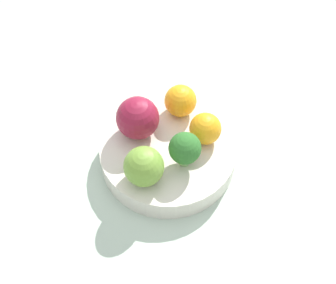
# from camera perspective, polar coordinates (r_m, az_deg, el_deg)

# --- Properties ---
(ground_plane) EXTENTS (6.00, 6.00, 0.00)m
(ground_plane) POSITION_cam_1_polar(r_m,az_deg,el_deg) (0.73, -0.00, -3.07)
(ground_plane) COLOR gray
(table_surface) EXTENTS (1.20, 1.20, 0.02)m
(table_surface) POSITION_cam_1_polar(r_m,az_deg,el_deg) (0.72, -0.00, -2.63)
(table_surface) COLOR #B2C6B2
(table_surface) RESTS_ON ground_plane
(bowl) EXTENTS (0.20, 0.20, 0.04)m
(bowl) POSITION_cam_1_polar(r_m,az_deg,el_deg) (0.70, -0.00, -1.36)
(bowl) COLOR silver
(bowl) RESTS_ON table_surface
(broccoli) EXTENTS (0.05, 0.05, 0.06)m
(broccoli) POSITION_cam_1_polar(r_m,az_deg,el_deg) (0.64, 2.13, -0.78)
(broccoli) COLOR #8CB76B
(broccoli) RESTS_ON bowl
(apple_red) EXTENTS (0.06, 0.06, 0.06)m
(apple_red) POSITION_cam_1_polar(r_m,az_deg,el_deg) (0.68, -3.72, 2.94)
(apple_red) COLOR maroon
(apple_red) RESTS_ON bowl
(apple_green) EXTENTS (0.06, 0.06, 0.06)m
(apple_green) POSITION_cam_1_polar(r_m,az_deg,el_deg) (0.63, -2.97, -2.98)
(apple_green) COLOR olive
(apple_green) RESTS_ON bowl
(orange_front) EXTENTS (0.05, 0.05, 0.05)m
(orange_front) POSITION_cam_1_polar(r_m,az_deg,el_deg) (0.71, 1.53, 5.05)
(orange_front) COLOR orange
(orange_front) RESTS_ON bowl
(orange_back) EXTENTS (0.05, 0.05, 0.05)m
(orange_back) POSITION_cam_1_polar(r_m,az_deg,el_deg) (0.68, 4.57, 1.64)
(orange_back) COLOR orange
(orange_back) RESTS_ON bowl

